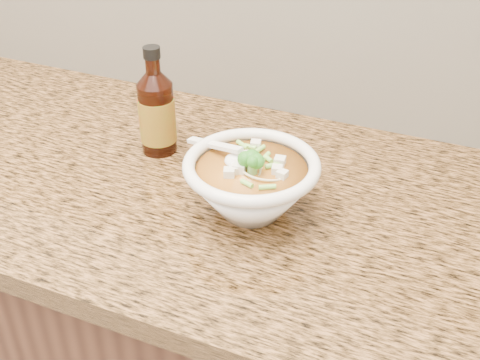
% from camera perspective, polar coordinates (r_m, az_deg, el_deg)
% --- Properties ---
extents(cabinet, '(4.00, 0.65, 0.86)m').
position_cam_1_polar(cabinet, '(1.48, -10.93, -13.23)').
color(cabinet, black).
rests_on(cabinet, ground).
extents(counter_slab, '(4.00, 0.68, 0.04)m').
position_cam_1_polar(counter_slab, '(1.20, -13.20, 1.69)').
color(counter_slab, '#936136').
rests_on(counter_slab, cabinet).
extents(soup_bowl, '(0.25, 0.22, 0.12)m').
position_cam_1_polar(soup_bowl, '(0.97, 1.07, -0.49)').
color(soup_bowl, white).
rests_on(soup_bowl, counter_slab).
extents(hot_sauce_bottle, '(0.08, 0.08, 0.21)m').
position_cam_1_polar(hot_sauce_bottle, '(1.14, -7.89, 6.27)').
color(hot_sauce_bottle, '#341007').
rests_on(hot_sauce_bottle, counter_slab).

